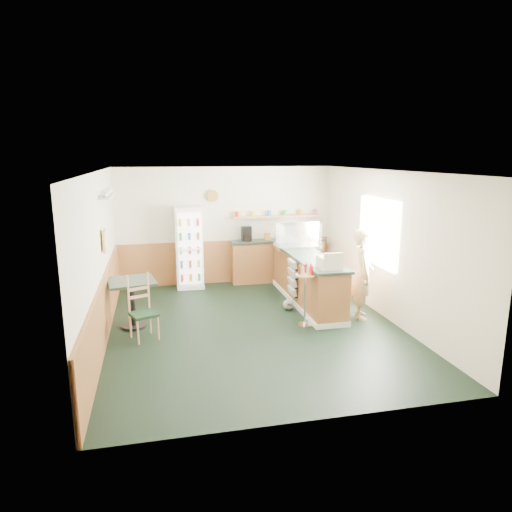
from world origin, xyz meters
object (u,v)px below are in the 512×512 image
object	(u,v)px
cash_register	(329,262)
cafe_chair	(143,305)
condiment_stand	(305,286)
shopkeeper	(362,274)
drinks_fridge	(189,248)
cafe_table	(132,294)
display_case	(297,235)

from	to	relation	value
cash_register	cafe_chair	world-z (taller)	cash_register
condiment_stand	cafe_chair	xyz separation A→B (m)	(-2.76, 0.08, -0.16)
cash_register	shopkeeper	bearing A→B (deg)	10.80
drinks_fridge	cash_register	world-z (taller)	drinks_fridge
cash_register	cafe_table	world-z (taller)	cash_register
cafe_table	shopkeeper	bearing A→B (deg)	-5.77
cash_register	cafe_table	bearing A→B (deg)	171.69
display_case	cafe_table	xyz separation A→B (m)	(-3.40, -1.33, -0.68)
shopkeeper	condiment_stand	bearing A→B (deg)	114.95
display_case	shopkeeper	world-z (taller)	shopkeeper
display_case	cafe_chair	world-z (taller)	display_case
drinks_fridge	cafe_chair	xyz separation A→B (m)	(-0.97, -2.81, -0.36)
display_case	cash_register	bearing A→B (deg)	-90.00
shopkeeper	display_case	bearing A→B (deg)	38.79
shopkeeper	cafe_table	distance (m)	4.13
cafe_table	cafe_chair	world-z (taller)	cafe_chair
cafe_table	cafe_chair	bearing A→B (deg)	-68.86
shopkeeper	cafe_chair	world-z (taller)	shopkeeper
cash_register	cafe_chair	distance (m)	3.26
drinks_fridge	shopkeeper	world-z (taller)	drinks_fridge
cash_register	shopkeeper	world-z (taller)	shopkeeper
display_case	cash_register	world-z (taller)	display_case
cafe_chair	shopkeeper	bearing A→B (deg)	-20.90
cash_register	cafe_chair	bearing A→B (deg)	-180.00
drinks_fridge	display_case	bearing A→B (deg)	-23.70
condiment_stand	cafe_chair	size ratio (longest dim) A/B	1.02
display_case	shopkeeper	bearing A→B (deg)	-68.08
condiment_stand	display_case	bearing A→B (deg)	76.80
drinks_fridge	cafe_table	bearing A→B (deg)	-116.86
display_case	cash_register	size ratio (longest dim) A/B	2.46
display_case	cafe_table	bearing A→B (deg)	-158.70
cafe_chair	cash_register	bearing A→B (deg)	-22.86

